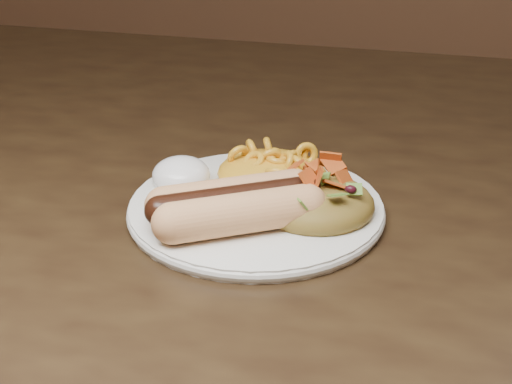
# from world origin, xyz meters

# --- Properties ---
(table) EXTENTS (1.60, 0.90, 0.75)m
(table) POSITION_xyz_m (0.00, 0.00, 0.66)
(table) COLOR #2F2111
(table) RESTS_ON floor
(plate) EXTENTS (0.25, 0.25, 0.01)m
(plate) POSITION_xyz_m (0.09, -0.04, 0.76)
(plate) COLOR silver
(plate) RESTS_ON table
(hotdog) EXTENTS (0.11, 0.11, 0.03)m
(hotdog) POSITION_xyz_m (0.09, -0.07, 0.78)
(hotdog) COLOR tan
(hotdog) RESTS_ON plate
(mac_and_cheese) EXTENTS (0.11, 0.11, 0.04)m
(mac_and_cheese) POSITION_xyz_m (0.10, 0.01, 0.78)
(mac_and_cheese) COLOR yellow
(mac_and_cheese) RESTS_ON plate
(sour_cream) EXTENTS (0.06, 0.06, 0.03)m
(sour_cream) POSITION_xyz_m (0.03, -0.02, 0.78)
(sour_cream) COLOR white
(sour_cream) RESTS_ON plate
(taco_salad) EXTENTS (0.09, 0.09, 0.04)m
(taco_salad) POSITION_xyz_m (0.14, -0.04, 0.78)
(taco_salad) COLOR #9D501F
(taco_salad) RESTS_ON plate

